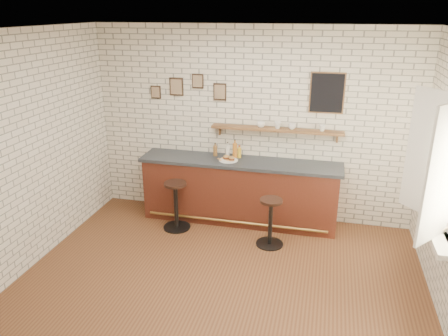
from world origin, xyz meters
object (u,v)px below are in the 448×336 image
Objects in this scene: bitters_bottle_white at (228,151)px; shelf_cup_d at (322,128)px; condiment_bottle_yellow at (239,153)px; shelf_cup_a at (261,124)px; bitters_bottle_amber at (235,150)px; bitters_bottle_brown at (215,151)px; book_lower at (433,224)px; bar_counter at (240,191)px; ciabatta_sandwich at (229,158)px; sandwich_plate at (228,160)px; book_upper at (434,223)px; shelf_cup_c at (292,126)px; bar_stool_right at (270,221)px; shelf_cup_b at (278,125)px; bar_stool_left at (176,204)px.

shelf_cup_d reaches higher than bitters_bottle_white.
shelf_cup_a reaches higher than condiment_bottle_yellow.
shelf_cup_d reaches higher than bitters_bottle_amber.
book_lower is (2.92, -1.54, -0.15)m from bitters_bottle_brown.
bar_counter is 0.57m from ciabatta_sandwich.
condiment_bottle_yellow is at bearing 174.95° from shelf_cup_a.
bitters_bottle_brown is at bearing 154.72° from shelf_cup_d.
shelf_cup_a is at bearing 28.49° from sandwich_plate.
book_upper is at bearing -52.26° from shelf_cup_a.
shelf_cup_c reaches higher than sandwich_plate.
ciabatta_sandwich is 1.18m from bar_stool_right.
bitters_bottle_white is at bearing 135.58° from bar_stool_right.
condiment_bottle_yellow is 1.31m from shelf_cup_d.
shelf_cup_b reaches higher than bar_counter.
sandwich_plate is at bearing -35.39° from bitters_bottle_brown.
condiment_bottle_yellow is (0.12, 0.18, 0.04)m from ciabatta_sandwich.
shelf_cup_b reaches higher than condiment_bottle_yellow.
sandwich_plate is at bearing -167.77° from shelf_cup_a.
bitters_bottle_amber reaches higher than ciabatta_sandwich.
bar_stool_left is 1.48m from bar_stool_right.
ciabatta_sandwich is 1.06m from shelf_cup_c.
bar_counter is 13.02× the size of book_lower.
bar_stool_left is at bearing 128.89° from shelf_cup_b.
sandwich_plate is 0.21m from bitters_bottle_white.
shelf_cup_a reaches higher than book_lower.
shelf_cup_b is at bearing 178.03° from book_upper.
bitters_bottle_white is 2.02× the size of shelf_cup_a.
condiment_bottle_yellow is at bearing 121.36° from book_lower.
shelf_cup_c is 0.44m from shelf_cup_d.
bar_counter is 1.09m from shelf_cup_a.
bar_counter reaches higher than book_upper.
ciabatta_sandwich is at bearing -105.90° from bitters_bottle_amber.
bar_stool_left is 6.79× the size of shelf_cup_b.
condiment_bottle_yellow is 0.56m from shelf_cup_a.
condiment_bottle_yellow is (0.39, 0.00, -0.00)m from bitters_bottle_brown.
shelf_cup_c is 2.45m from book_upper.
shelf_cup_c is at bearing 15.08° from bar_counter.
ciabatta_sandwich is at bearing 31.72° from bar_stool_left.
shelf_cup_a is 1.07× the size of shelf_cup_c.
condiment_bottle_yellow is at bearing 155.43° from shelf_cup_d.
book_upper is at bearing -117.38° from book_lower.
shelf_cup_c is (0.16, 0.86, 1.16)m from bar_stool_right.
bar_stool_right is at bearing -44.42° from bitters_bottle_white.
shelf_cup_d reaches higher than sandwich_plate.
condiment_bottle_yellow is (0.13, 0.18, 0.08)m from sandwich_plate.
ciabatta_sandwich is 1.75× the size of shelf_cup_a.
bar_counter reaches higher than book_lower.
shelf_cup_d is (0.44, 0.00, 0.00)m from shelf_cup_c.
bitters_bottle_white reaches higher than book_upper.
book_lower is at bearing -101.65° from shelf_cup_c.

